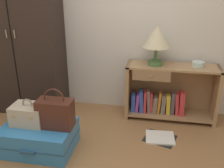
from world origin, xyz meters
The scene contains 9 objects.
back_wall centered at (0.00, 1.50, 1.30)m, with size 6.40×0.10×2.60m, color beige.
wardrobe centered at (-1.06, 1.20, 1.02)m, with size 0.92×0.47×2.04m.
bookshelf centered at (0.69, 1.27, 0.32)m, with size 1.06×0.35×0.67m.
table_lamp centered at (0.53, 1.25, 0.97)m, with size 0.31×0.31×0.45m.
bowl centered at (1.01, 1.27, 0.70)m, with size 0.14×0.14×0.06m, color silver.
suitcase_large centered at (-0.54, 0.37, 0.13)m, with size 0.69×0.50×0.27m.
train_case centered at (-0.64, 0.40, 0.37)m, with size 0.32×0.24×0.27m.
handbag centered at (-0.36, 0.39, 0.41)m, with size 0.33×0.17×0.39m.
open_book_on_floor centered at (0.64, 0.77, 0.01)m, with size 0.38×0.35×0.02m.
Camera 1 is at (0.54, -1.59, 1.57)m, focal length 40.85 mm.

